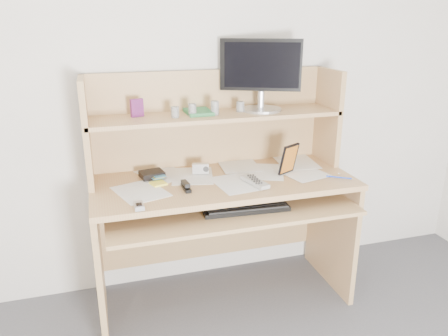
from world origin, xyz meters
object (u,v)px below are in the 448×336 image
object	(u,v)px
keyboard	(245,207)
monitor	(261,73)
game_case	(289,159)
desk	(220,184)
tv_remote	(255,182)

from	to	relation	value
keyboard	monitor	xyz separation A→B (m)	(0.21, 0.37, 0.62)
keyboard	game_case	size ratio (longest dim) A/B	2.63
desk	monitor	bearing A→B (deg)	19.76
monitor	desk	bearing A→B (deg)	-135.92
desk	tv_remote	size ratio (longest dim) A/B	7.06
desk	monitor	xyz separation A→B (m)	(0.27, 0.10, 0.59)
game_case	tv_remote	bearing A→B (deg)	173.36
desk	keyboard	world-z (taller)	desk
desk	tv_remote	distance (m)	0.25
tv_remote	game_case	world-z (taller)	game_case
monitor	game_case	bearing A→B (deg)	-40.10
game_case	monitor	distance (m)	0.50
desk	keyboard	xyz separation A→B (m)	(0.06, -0.27, -0.03)
desk	tv_remote	xyz separation A→B (m)	(0.13, -0.20, 0.07)
desk	game_case	world-z (taller)	desk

